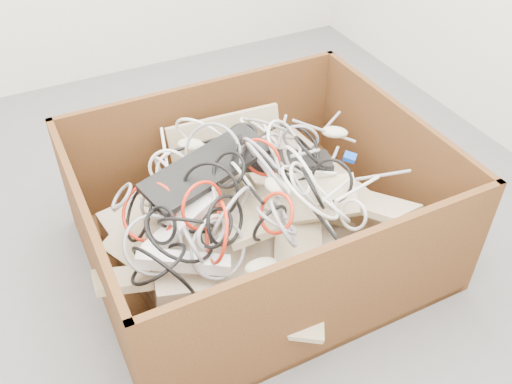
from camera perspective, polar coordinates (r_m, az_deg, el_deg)
name	(u,v)px	position (r m, az deg, el deg)	size (l,w,h in m)	color
ground	(215,229)	(2.31, -4.19, -3.81)	(3.00, 3.00, 0.00)	#59595B
cardboard_box	(254,230)	(2.11, -0.18, -3.95)	(1.21, 1.01, 0.52)	#3A1A0E
keyboard_pile	(251,202)	(2.01, -0.51, -1.04)	(1.12, 0.99, 0.39)	tan
mice_scatter	(245,182)	(1.96, -1.15, 1.06)	(0.89, 0.67, 0.20)	beige
power_strip_left	(182,222)	(1.82, -7.53, -3.07)	(0.30, 0.05, 0.04)	white
power_strip_right	(183,262)	(1.75, -7.45, -7.08)	(0.29, 0.06, 0.04)	white
vga_plug	(350,157)	(2.09, 9.57, 3.53)	(0.04, 0.04, 0.02)	#0B3BAF
cable_tangle	(235,190)	(1.86, -2.13, 0.21)	(1.09, 0.87, 0.47)	gray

